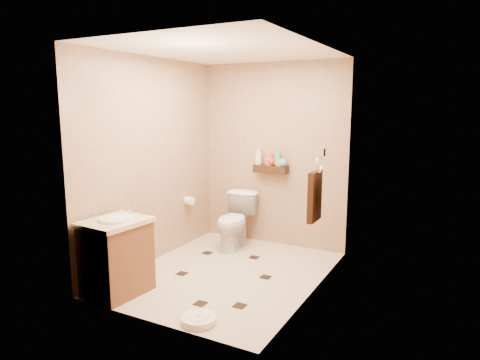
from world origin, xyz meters
The scene contains 20 objects.
ground centered at (0.00, 0.00, 0.00)m, with size 2.50×2.50×0.00m, color beige.
wall_back centered at (0.00, 1.25, 1.20)m, with size 2.00×0.04×2.40m, color tan.
wall_front centered at (0.00, -1.25, 1.20)m, with size 2.00×0.04×2.40m, color tan.
wall_left centered at (-1.00, 0.00, 1.20)m, with size 0.04×2.50×2.40m, color tan.
wall_right centered at (1.00, 0.00, 1.20)m, with size 0.04×2.50×2.40m, color tan.
ceiling centered at (0.00, 0.00, 2.40)m, with size 2.00×2.50×0.02m, color white.
wall_shelf centered at (0.00, 1.17, 1.02)m, with size 0.46×0.14×0.10m, color #311C0D.
floor_accents centered at (0.03, -0.08, 0.00)m, with size 1.16×1.47×0.01m.
toilet centered at (-0.35, 0.83, 0.36)m, with size 0.40×0.70×0.72m, color white.
vanity centered at (-0.70, -0.95, 0.39)m, with size 0.56×0.66×0.87m.
bathroom_scale centered at (0.34, -1.07, 0.03)m, with size 0.36×0.36×0.06m.
toilet_brush centered at (-0.51, 1.07, 0.18)m, with size 0.12×0.12×0.51m.
towel_ring centered at (0.91, 0.25, 0.95)m, with size 0.12×0.30×0.76m.
toilet_paper centered at (-0.94, 0.65, 0.60)m, with size 0.12×0.11×0.12m.
bottle_a centered at (-0.18, 1.17, 1.19)m, with size 0.09×0.09×0.24m, color silver.
bottle_b centered at (0.00, 1.17, 1.14)m, with size 0.07×0.07×0.15m, color gold.
bottle_c centered at (0.02, 1.17, 1.15)m, with size 0.12×0.12×0.16m, color red.
bottle_d centered at (0.10, 1.17, 1.19)m, with size 0.09×0.09×0.23m, color green.
bottle_e centered at (0.12, 1.17, 1.14)m, with size 0.07×0.07×0.15m, color #F79B52.
bottle_f centered at (0.18, 1.17, 1.14)m, with size 0.10×0.10×0.13m, color #5582D6.
Camera 1 is at (2.26, -3.91, 1.84)m, focal length 32.00 mm.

